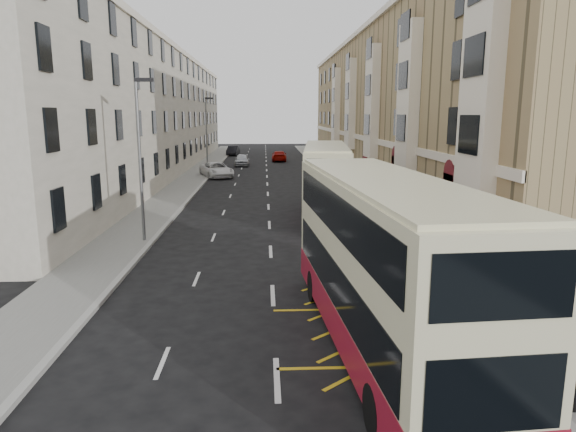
{
  "coord_description": "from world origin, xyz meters",
  "views": [
    {
      "loc": [
        -0.26,
        -13.65,
        6.44
      ],
      "look_at": [
        0.71,
        7.47,
        2.23
      ],
      "focal_mm": 32.0,
      "sensor_mm": 36.0,
      "label": 1
    }
  ],
  "objects_px": {
    "litter_bin": "(571,388)",
    "pedestrian_mid": "(505,261)",
    "double_decker_front": "(383,264)",
    "pedestrian_near": "(561,310)",
    "car_red": "(279,156)",
    "bus_shelter": "(576,272)",
    "street_lamp_near": "(140,151)",
    "pedestrian_far": "(495,275)",
    "street_lamp_far": "(207,131)",
    "double_decker_rear": "(326,181)",
    "car_dark": "(233,151)",
    "car_silver": "(242,160)",
    "white_van": "(217,170)"
  },
  "relations": [
    {
      "from": "double_decker_front",
      "to": "car_silver",
      "type": "distance_m",
      "value": 52.11
    },
    {
      "from": "car_dark",
      "to": "car_silver",
      "type": "bearing_deg",
      "value": -77.78
    },
    {
      "from": "street_lamp_near",
      "to": "car_red",
      "type": "height_order",
      "value": "street_lamp_near"
    },
    {
      "from": "litter_bin",
      "to": "pedestrian_mid",
      "type": "xyz_separation_m",
      "value": [
        2.53,
        8.55,
        0.36
      ]
    },
    {
      "from": "litter_bin",
      "to": "pedestrian_mid",
      "type": "bearing_deg",
      "value": 73.53
    },
    {
      "from": "double_decker_rear",
      "to": "pedestrian_far",
      "type": "height_order",
      "value": "double_decker_rear"
    },
    {
      "from": "white_van",
      "to": "car_red",
      "type": "bearing_deg",
      "value": 48.66
    },
    {
      "from": "white_van",
      "to": "car_dark",
      "type": "xyz_separation_m",
      "value": [
        0.0,
        28.62,
        -0.03
      ]
    },
    {
      "from": "white_van",
      "to": "car_dark",
      "type": "relative_size",
      "value": 1.23
    },
    {
      "from": "car_silver",
      "to": "double_decker_front",
      "type": "bearing_deg",
      "value": -82.62
    },
    {
      "from": "pedestrian_near",
      "to": "car_silver",
      "type": "distance_m",
      "value": 52.98
    },
    {
      "from": "bus_shelter",
      "to": "double_decker_front",
      "type": "bearing_deg",
      "value": -179.86
    },
    {
      "from": "street_lamp_near",
      "to": "pedestrian_far",
      "type": "distance_m",
      "value": 17.05
    },
    {
      "from": "pedestrian_far",
      "to": "car_dark",
      "type": "relative_size",
      "value": 0.34
    },
    {
      "from": "double_decker_front",
      "to": "car_dark",
      "type": "bearing_deg",
      "value": 92.78
    },
    {
      "from": "bus_shelter",
      "to": "car_red",
      "type": "bearing_deg",
      "value": 96.42
    },
    {
      "from": "street_lamp_near",
      "to": "car_dark",
      "type": "distance_m",
      "value": 56.28
    },
    {
      "from": "street_lamp_far",
      "to": "pedestrian_mid",
      "type": "bearing_deg",
      "value": -67.73
    },
    {
      "from": "white_van",
      "to": "car_red",
      "type": "xyz_separation_m",
      "value": [
        7.01,
        18.19,
        -0.06
      ]
    },
    {
      "from": "white_van",
      "to": "car_silver",
      "type": "relative_size",
      "value": 1.25
    },
    {
      "from": "street_lamp_near",
      "to": "double_decker_front",
      "type": "xyz_separation_m",
      "value": [
        9.28,
        -12.41,
        -2.19
      ]
    },
    {
      "from": "litter_bin",
      "to": "bus_shelter",
      "type": "bearing_deg",
      "value": 59.31
    },
    {
      "from": "pedestrian_far",
      "to": "double_decker_rear",
      "type": "bearing_deg",
      "value": -48.27
    },
    {
      "from": "white_van",
      "to": "car_dark",
      "type": "bearing_deg",
      "value": 69.72
    },
    {
      "from": "pedestrian_near",
      "to": "white_van",
      "type": "relative_size",
      "value": 0.33
    },
    {
      "from": "car_red",
      "to": "bus_shelter",
      "type": "bearing_deg",
      "value": 98.02
    },
    {
      "from": "pedestrian_near",
      "to": "white_van",
      "type": "xyz_separation_m",
      "value": [
        -13.19,
        39.99,
        -0.29
      ]
    },
    {
      "from": "street_lamp_far",
      "to": "car_silver",
      "type": "height_order",
      "value": "street_lamp_far"
    },
    {
      "from": "bus_shelter",
      "to": "pedestrian_far",
      "type": "height_order",
      "value": "bus_shelter"
    },
    {
      "from": "pedestrian_near",
      "to": "litter_bin",
      "type": "bearing_deg",
      "value": 63.61
    },
    {
      "from": "litter_bin",
      "to": "car_dark",
      "type": "relative_size",
      "value": 0.19
    },
    {
      "from": "street_lamp_far",
      "to": "pedestrian_far",
      "type": "relative_size",
      "value": 5.22
    },
    {
      "from": "pedestrian_far",
      "to": "white_van",
      "type": "height_order",
      "value": "pedestrian_far"
    },
    {
      "from": "pedestrian_mid",
      "to": "pedestrian_far",
      "type": "height_order",
      "value": "pedestrian_mid"
    },
    {
      "from": "pedestrian_far",
      "to": "car_dark",
      "type": "xyz_separation_m",
      "value": [
        -12.96,
        64.96,
        -0.18
      ]
    },
    {
      "from": "bus_shelter",
      "to": "pedestrian_far",
      "type": "bearing_deg",
      "value": 99.35
    },
    {
      "from": "street_lamp_far",
      "to": "car_red",
      "type": "xyz_separation_m",
      "value": [
        8.16,
        15.71,
        -3.92
      ]
    },
    {
      "from": "double_decker_front",
      "to": "car_silver",
      "type": "height_order",
      "value": "double_decker_front"
    },
    {
      "from": "double_decker_rear",
      "to": "pedestrian_near",
      "type": "xyz_separation_m",
      "value": [
        4.41,
        -18.69,
        -1.26
      ]
    },
    {
      "from": "pedestrian_mid",
      "to": "double_decker_rear",
      "type": "bearing_deg",
      "value": 121.72
    },
    {
      "from": "pedestrian_near",
      "to": "pedestrian_mid",
      "type": "bearing_deg",
      "value": -99.47
    },
    {
      "from": "street_lamp_near",
      "to": "street_lamp_far",
      "type": "distance_m",
      "value": 30.0
    },
    {
      "from": "bus_shelter",
      "to": "street_lamp_far",
      "type": "xyz_separation_m",
      "value": [
        -14.69,
        42.39,
        2.5
      ]
    },
    {
      "from": "car_red",
      "to": "white_van",
      "type": "bearing_deg",
      "value": 70.53
    },
    {
      "from": "double_decker_front",
      "to": "pedestrian_near",
      "type": "bearing_deg",
      "value": -4.77
    },
    {
      "from": "double_decker_front",
      "to": "litter_bin",
      "type": "xyz_separation_m",
      "value": [
        3.42,
        -3.35,
        -1.86
      ]
    },
    {
      "from": "bus_shelter",
      "to": "double_decker_front",
      "type": "relative_size",
      "value": 0.35
    },
    {
      "from": "bus_shelter",
      "to": "car_dark",
      "type": "height_order",
      "value": "bus_shelter"
    },
    {
      "from": "bus_shelter",
      "to": "street_lamp_far",
      "type": "height_order",
      "value": "street_lamp_far"
    },
    {
      "from": "pedestrian_near",
      "to": "white_van",
      "type": "distance_m",
      "value": 42.11
    }
  ]
}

